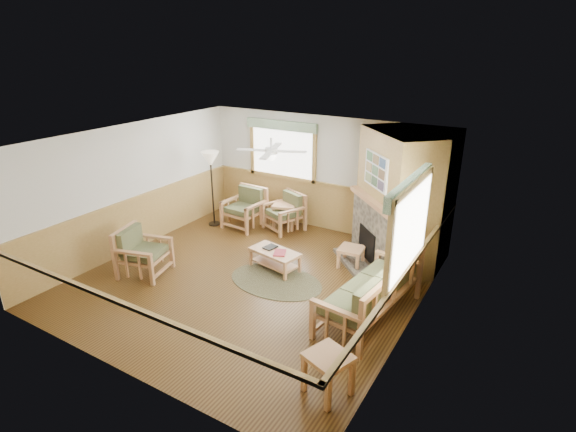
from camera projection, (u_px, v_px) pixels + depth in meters
The scene contains 24 objects.
floor at pixel (251, 280), 8.57m from camera, with size 6.00×6.00×0.01m, color #4D3315.
ceiling at pixel (247, 139), 7.58m from camera, with size 6.00×6.00×0.01m, color white.
wall_back at pixel (324, 174), 10.48m from camera, with size 6.00×0.02×2.70m, color silver.
wall_front at pixel (111, 287), 5.68m from camera, with size 6.00×0.02×2.70m, color silver.
wall_left at pixel (133, 188), 9.51m from camera, with size 0.02×6.00×2.70m, color silver.
wall_right at pixel (414, 251), 6.65m from camera, with size 0.02×6.00×2.70m, color silver.
wainscot at pixel (250, 254), 8.37m from camera, with size 6.00×6.00×1.10m, color #AD8846, non-canonical shape.
fireplace at pixel (396, 201), 8.74m from camera, with size 2.20×2.20×2.70m, color #AD8846, non-canonical shape.
window_back at pixel (282, 119), 10.54m from camera, with size 1.90×0.16×1.50m, color white, non-canonical shape.
window_right at pixel (416, 177), 6.07m from camera, with size 0.16×1.90×1.50m, color white, non-canonical shape.
ceiling_fan at pixel (271, 140), 7.70m from camera, with size 1.24×1.24×0.36m, color white, non-canonical shape.
sofa at pixel (370, 291), 7.24m from camera, with size 0.89×2.16×0.99m, color tan, non-canonical shape.
armchair_back_left at pixel (244, 208), 10.85m from camera, with size 0.85×0.85×0.95m, color tan, non-canonical shape.
armchair_back_right at pixel (284, 212), 10.69m from camera, with size 0.79×0.79×0.89m, color tan, non-canonical shape.
armchair_left at pixel (144, 252), 8.64m from camera, with size 0.83×0.83×0.93m, color tan, non-canonical shape.
coffee_table at pixel (275, 260), 8.90m from camera, with size 1.01×0.50×0.40m, color tan, non-canonical shape.
end_table_chairs at pixel (285, 215), 10.87m from camera, with size 0.54×0.52×0.61m, color tan, non-canonical shape.
end_table_sofa at pixel (328, 374), 5.72m from camera, with size 0.53×0.50×0.59m, color tan, non-canonical shape.
footstool at pixel (351, 257), 9.01m from camera, with size 0.47×0.47×0.41m, color tan, non-canonical shape.
braided_rug at pixel (276, 281), 8.51m from camera, with size 1.86×1.86×0.01m, color #4A472E.
floor_lamp_left at pixel (212, 189), 10.81m from camera, with size 0.42×0.42×1.84m, color black, non-canonical shape.
floor_lamp_right at pixel (392, 245), 8.15m from camera, with size 0.36×0.36×1.59m, color black, non-canonical shape.
book_red at pixel (280, 252), 8.70m from camera, with size 0.22×0.30×0.03m, color maroon.
book_dark at pixel (270, 247), 8.94m from camera, with size 0.20×0.27×0.03m, color black.
Camera 1 is at (4.46, -6.11, 4.26)m, focal length 28.00 mm.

